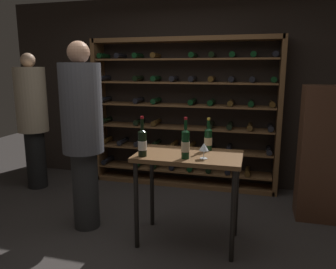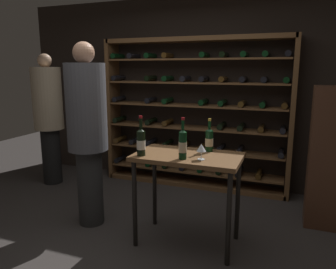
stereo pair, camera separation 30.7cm
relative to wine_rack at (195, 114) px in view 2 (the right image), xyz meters
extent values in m
plane|color=#383330|center=(-0.02, -1.80, -1.04)|extent=(10.02, 10.02, 0.00)
cube|color=black|center=(-0.02, 0.21, 0.29)|extent=(5.47, 0.10, 2.65)
cube|color=brown|center=(-1.29, 0.00, 0.00)|extent=(0.06, 0.32, 2.08)
cube|color=brown|center=(1.28, 0.00, 0.00)|extent=(0.06, 0.32, 2.08)
cube|color=brown|center=(-0.01, 0.00, 1.01)|extent=(2.57, 0.32, 0.06)
cube|color=brown|center=(-0.01, 0.00, -1.01)|extent=(2.57, 0.32, 0.06)
cube|color=brown|center=(-0.01, 0.00, -0.82)|extent=(2.49, 0.32, 0.02)
cylinder|color=black|center=(-1.19, 0.00, -0.76)|extent=(0.08, 0.30, 0.08)
cylinder|color=black|center=(-0.67, 0.00, -0.76)|extent=(0.08, 0.30, 0.08)
cylinder|color=black|center=(-0.40, 0.00, -0.76)|extent=(0.08, 0.30, 0.08)
cylinder|color=black|center=(-0.14, 0.00, -0.76)|extent=(0.08, 0.30, 0.08)
cylinder|color=black|center=(0.12, 0.00, -0.76)|extent=(0.08, 0.30, 0.08)
cylinder|color=black|center=(0.39, 0.00, -0.76)|extent=(0.08, 0.30, 0.08)
cylinder|color=black|center=(0.65, 0.00, -0.76)|extent=(0.08, 0.30, 0.08)
cylinder|color=#4C3314|center=(0.91, 0.00, -0.76)|extent=(0.08, 0.30, 0.08)
cube|color=brown|center=(-0.01, 0.00, -0.50)|extent=(2.49, 0.32, 0.02)
cylinder|color=#4C3314|center=(-1.19, 0.00, -0.45)|extent=(0.08, 0.30, 0.08)
cylinder|color=black|center=(-0.93, 0.00, -0.45)|extent=(0.08, 0.30, 0.08)
cylinder|color=black|center=(-0.67, 0.00, -0.45)|extent=(0.08, 0.30, 0.08)
cylinder|color=black|center=(-0.40, 0.00, -0.45)|extent=(0.08, 0.30, 0.08)
cylinder|color=#4C3314|center=(-0.14, 0.00, -0.45)|extent=(0.08, 0.30, 0.08)
cylinder|color=#4C3314|center=(0.12, 0.00, -0.45)|extent=(0.08, 0.30, 0.08)
cylinder|color=black|center=(0.39, 0.00, -0.45)|extent=(0.08, 0.30, 0.08)
cylinder|color=black|center=(0.65, 0.00, -0.45)|extent=(0.08, 0.30, 0.08)
cylinder|color=black|center=(1.18, 0.00, -0.45)|extent=(0.08, 0.30, 0.08)
cube|color=brown|center=(-0.01, 0.00, -0.19)|extent=(2.49, 0.32, 0.02)
cylinder|color=black|center=(-1.19, 0.00, -0.13)|extent=(0.08, 0.30, 0.08)
cylinder|color=black|center=(-0.67, 0.00, -0.13)|extent=(0.08, 0.30, 0.08)
cylinder|color=#4C3314|center=(-0.40, 0.00, -0.13)|extent=(0.08, 0.30, 0.08)
cylinder|color=black|center=(0.39, 0.00, -0.13)|extent=(0.08, 0.30, 0.08)
cylinder|color=black|center=(0.65, 0.00, -0.13)|extent=(0.08, 0.30, 0.08)
cylinder|color=#4C3314|center=(0.91, 0.00, -0.13)|extent=(0.08, 0.30, 0.08)
cylinder|color=black|center=(1.18, 0.00, -0.13)|extent=(0.08, 0.30, 0.08)
cube|color=brown|center=(-0.01, 0.00, 0.12)|extent=(2.49, 0.32, 0.02)
cylinder|color=black|center=(-1.19, 0.00, 0.18)|extent=(0.08, 0.30, 0.08)
cylinder|color=black|center=(-0.67, 0.00, 0.18)|extent=(0.08, 0.30, 0.08)
cylinder|color=black|center=(-0.40, 0.00, 0.18)|extent=(0.08, 0.30, 0.08)
cylinder|color=black|center=(0.12, 0.00, 0.18)|extent=(0.08, 0.30, 0.08)
cylinder|color=black|center=(0.39, 0.00, 0.18)|extent=(0.08, 0.30, 0.08)
cylinder|color=#4C3314|center=(0.65, 0.00, 0.18)|extent=(0.08, 0.30, 0.08)
cylinder|color=black|center=(0.91, 0.00, 0.18)|extent=(0.08, 0.30, 0.08)
cylinder|color=#4C3314|center=(1.18, 0.00, 0.18)|extent=(0.08, 0.30, 0.08)
cube|color=brown|center=(-0.01, 0.00, 0.44)|extent=(2.49, 0.32, 0.02)
cylinder|color=black|center=(-1.19, 0.00, 0.49)|extent=(0.08, 0.30, 0.08)
cylinder|color=black|center=(-0.67, 0.00, 0.49)|extent=(0.08, 0.30, 0.08)
cylinder|color=black|center=(-0.40, 0.00, 0.49)|extent=(0.08, 0.30, 0.08)
cylinder|color=black|center=(-0.14, 0.00, 0.49)|extent=(0.08, 0.30, 0.08)
cylinder|color=black|center=(0.12, 0.00, 0.49)|extent=(0.08, 0.30, 0.08)
cylinder|color=#4C3314|center=(0.39, 0.00, 0.49)|extent=(0.08, 0.30, 0.08)
cylinder|color=black|center=(0.65, 0.00, 0.49)|extent=(0.08, 0.30, 0.08)
cylinder|color=black|center=(0.91, 0.00, 0.49)|extent=(0.08, 0.30, 0.08)
cylinder|color=black|center=(1.18, 0.00, 0.49)|extent=(0.08, 0.30, 0.08)
cube|color=brown|center=(-0.01, 0.00, 0.75)|extent=(2.49, 0.32, 0.02)
cylinder|color=black|center=(-1.19, 0.00, 0.80)|extent=(0.08, 0.30, 0.08)
cylinder|color=black|center=(-0.93, 0.00, 0.80)|extent=(0.08, 0.30, 0.08)
cylinder|color=black|center=(-0.67, 0.00, 0.80)|extent=(0.08, 0.30, 0.08)
cylinder|color=#4C3314|center=(-0.40, 0.00, 0.80)|extent=(0.08, 0.30, 0.08)
cylinder|color=black|center=(0.12, 0.00, 0.80)|extent=(0.08, 0.30, 0.08)
cylinder|color=black|center=(0.39, 0.00, 0.80)|extent=(0.08, 0.30, 0.08)
cylinder|color=black|center=(0.65, 0.00, 0.80)|extent=(0.08, 0.30, 0.08)
cylinder|color=black|center=(0.91, 0.00, 0.80)|extent=(0.08, 0.30, 0.08)
cylinder|color=black|center=(1.18, 0.00, 0.80)|extent=(0.08, 0.30, 0.08)
cube|color=brown|center=(0.39, -1.55, -0.17)|extent=(0.98, 0.57, 0.04)
cylinder|color=black|center=(-0.05, -1.79, -0.62)|extent=(0.04, 0.04, 0.84)
cylinder|color=black|center=(0.83, -1.79, -0.62)|extent=(0.04, 0.04, 0.84)
cylinder|color=black|center=(-0.05, -1.32, -0.62)|extent=(0.04, 0.04, 0.84)
cylinder|color=black|center=(0.83, -1.32, -0.62)|extent=(0.04, 0.04, 0.84)
cylinder|color=#2B2B2B|center=(-0.71, -1.53, -0.62)|extent=(0.27, 0.27, 0.83)
cylinder|color=#4C4C51|center=(-0.71, -1.53, 0.24)|extent=(0.41, 0.41, 0.89)
sphere|color=#AD7A5B|center=(-0.71, -1.53, 0.78)|extent=(0.22, 0.22, 0.22)
cylinder|color=black|center=(-1.99, -0.64, -0.63)|extent=(0.27, 0.27, 0.81)
cylinder|color=tan|center=(-1.99, -0.64, 0.21)|extent=(0.41, 0.41, 0.88)
sphere|color=tan|center=(-1.99, -0.64, 0.73)|extent=(0.19, 0.19, 0.19)
cube|color=#4C2D1E|center=(1.69, -0.66, -0.29)|extent=(0.44, 0.36, 1.49)
cylinder|color=black|center=(0.00, -1.73, -0.04)|extent=(0.08, 0.08, 0.23)
cone|color=black|center=(0.00, -1.73, 0.08)|extent=(0.08, 0.08, 0.03)
cylinder|color=black|center=(0.00, -1.73, 0.14)|extent=(0.03, 0.03, 0.10)
cylinder|color=maroon|center=(0.00, -1.73, 0.20)|extent=(0.03, 0.03, 0.02)
cylinder|color=silver|center=(0.00, -1.73, -0.05)|extent=(0.08, 0.08, 0.09)
cylinder|color=black|center=(0.54, -1.36, -0.05)|extent=(0.07, 0.07, 0.20)
cone|color=black|center=(0.54, -1.36, 0.06)|extent=(0.07, 0.07, 0.03)
cylinder|color=black|center=(0.54, -1.36, 0.11)|extent=(0.03, 0.03, 0.07)
cylinder|color=#B7932D|center=(0.54, -1.36, 0.15)|extent=(0.03, 0.03, 0.02)
cylinder|color=#C6B28C|center=(0.54, -1.36, -0.06)|extent=(0.08, 0.08, 0.08)
cylinder|color=black|center=(0.39, -1.71, -0.03)|extent=(0.07, 0.07, 0.24)
cone|color=black|center=(0.39, -1.71, 0.10)|extent=(0.07, 0.07, 0.03)
cylinder|color=black|center=(0.39, -1.71, 0.15)|extent=(0.03, 0.03, 0.08)
cylinder|color=maroon|center=(0.39, -1.71, 0.20)|extent=(0.03, 0.03, 0.02)
cylinder|color=#C6B28C|center=(0.39, -1.71, -0.05)|extent=(0.07, 0.07, 0.09)
cylinder|color=silver|center=(0.55, -1.67, -0.15)|extent=(0.07, 0.07, 0.00)
cylinder|color=silver|center=(0.55, -1.67, -0.11)|extent=(0.01, 0.01, 0.07)
cone|color=silver|center=(0.55, -1.67, -0.05)|extent=(0.09, 0.09, 0.07)
cylinder|color=#590A14|center=(0.55, -1.67, -0.06)|extent=(0.05, 0.05, 0.02)
camera|label=1|loc=(0.97, -4.43, 0.63)|focal=34.77mm
camera|label=2|loc=(1.26, -4.34, 0.63)|focal=34.77mm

